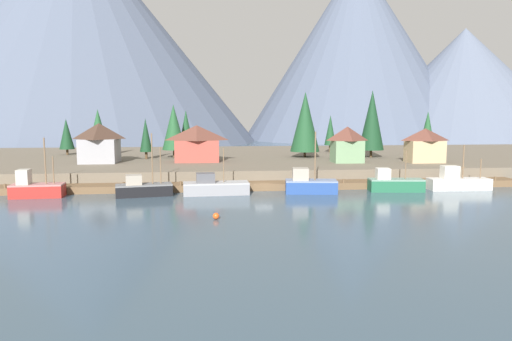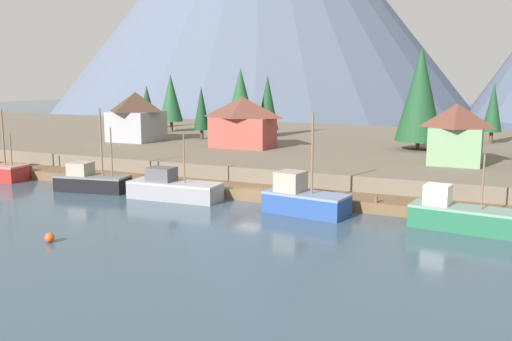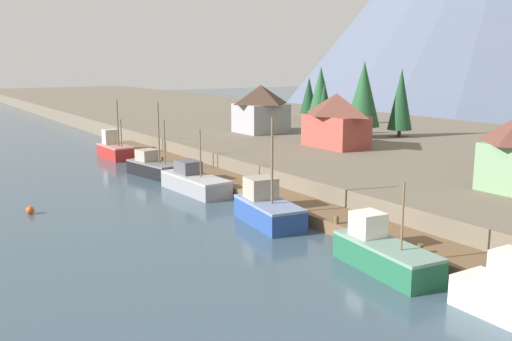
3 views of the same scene
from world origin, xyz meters
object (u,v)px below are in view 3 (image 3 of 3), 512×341
fishing_boat_green (384,253)px  conifer_near_left (324,103)px  fishing_boat_black (153,167)px  channel_buoy (30,210)px  house_red (336,120)px  conifer_mid_left (321,91)px  fishing_boat_grey (195,182)px  conifer_far_left (309,95)px  fishing_boat_red (115,149)px  conifer_back_right (364,94)px  fishing_boat_blue (268,208)px  house_grey (261,108)px  conifer_near_right (401,99)px

fishing_boat_green → conifer_near_left: conifer_near_left is taller
fishing_boat_black → channel_buoy: (9.68, -15.55, -0.72)m
house_red → conifer_mid_left: bearing=144.8°
fishing_boat_grey → conifer_far_left: bearing=125.4°
fishing_boat_red → house_red: (21.30, 20.94, 4.70)m
conifer_back_right → channel_buoy: 47.33m
fishing_boat_blue → channel_buoy: (-13.62, -15.60, -0.91)m
fishing_boat_green → conifer_far_left: conifer_far_left is taller
fishing_boat_blue → house_grey: size_ratio=1.23×
house_grey → conifer_far_left: 20.54m
conifer_near_left → conifer_back_right: (5.20, 2.65, 1.47)m
house_red → conifer_near_left: 11.88m
fishing_boat_grey → conifer_back_right: size_ratio=0.87×
fishing_boat_blue → conifer_back_right: (-20.96, 30.43, 7.31)m
fishing_boat_red → channel_buoy: bearing=-36.4°
conifer_back_right → conifer_far_left: 24.95m
conifer_mid_left → fishing_boat_blue: bearing=-44.3°
channel_buoy → fishing_boat_red: bearing=146.2°
fishing_boat_green → conifer_back_right: bearing=144.9°
fishing_boat_grey → house_grey: 29.94m
conifer_back_right → conifer_near_left: bearing=-153.0°
fishing_boat_grey → conifer_near_right: size_ratio=0.97×
conifer_far_left → conifer_back_right: bearing=-20.9°
fishing_boat_blue → conifer_far_left: bearing=146.3°
conifer_near_right → house_grey: bearing=-137.4°
fishing_boat_black → house_grey: (-10.30, 21.80, 5.06)m
fishing_boat_red → house_red: size_ratio=0.97×
fishing_boat_green → conifer_back_right: size_ratio=0.76×
fishing_boat_black → channel_buoy: bearing=-67.9°
fishing_boat_grey → channel_buoy: size_ratio=13.20×
conifer_mid_left → conifer_far_left: bearing=155.3°
house_grey → fishing_boat_green: bearing=-24.9°
fishing_boat_blue → conifer_far_left: 59.44m
house_grey → conifer_back_right: (12.64, 8.67, 2.45)m
fishing_boat_black → conifer_near_right: (4.58, 35.49, 6.71)m
fishing_boat_red → conifer_far_left: (-6.70, 38.87, 5.74)m
fishing_boat_black → fishing_boat_blue: bearing=-9.6°
fishing_boat_green → house_grey: size_ratio=1.13×
fishing_boat_black → conifer_near_left: size_ratio=1.09×
fishing_boat_black → fishing_boat_blue: 23.30m
fishing_boat_red → conifer_near_left: bearing=64.8°
house_grey → conifer_near_right: (14.88, 13.68, 1.65)m
fishing_boat_black → channel_buoy: fishing_boat_black is taller
conifer_near_left → fishing_boat_green: bearing=-35.4°
fishing_boat_grey → fishing_boat_green: size_ratio=1.15×
fishing_boat_blue → conifer_far_left: conifer_far_left is taller
house_grey → fishing_boat_black: bearing=-64.7°
fishing_boat_blue → conifer_near_left: (-26.16, 27.78, 5.84)m
conifer_near_right → channel_buoy: bearing=-84.3°
fishing_boat_green → house_grey: 51.30m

